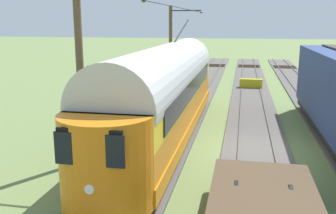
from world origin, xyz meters
TOP-DOWN VIEW (x-y plane):
  - ground_plane at (0.00, 0.00)m, footprint 220.00×220.00m
  - track_adjacent_siding at (0.00, -0.31)m, footprint 2.80×80.00m
  - track_third_siding at (4.11, -0.31)m, footprint 2.80×80.00m
  - vintage_streetcar at (4.11, -0.99)m, footprint 2.65×17.83m
  - catenary_pole_foreground at (6.50, -15.12)m, footprint 2.68×0.28m
  - catenary_pole_mid_near at (6.50, 2.64)m, footprint 2.68×0.28m
  - overhead_wire_run at (4.16, 1.95)m, footprint 2.47×39.51m
  - track_end_bumper at (0.00, -15.42)m, footprint 1.80×0.60m

SIDE VIEW (x-z plane):
  - ground_plane at x=0.00m, z-range 0.00..0.00m
  - track_adjacent_siding at x=0.00m, z-range -0.04..0.14m
  - track_third_siding at x=4.11m, z-range -0.04..0.14m
  - track_end_bumper at x=0.00m, z-range 0.00..0.80m
  - vintage_streetcar at x=4.11m, z-range -0.37..4.90m
  - catenary_pole_foreground at x=6.50m, z-range 0.15..6.73m
  - catenary_pole_mid_near at x=6.50m, z-range 0.15..6.73m
  - overhead_wire_run at x=4.16m, z-range 5.95..6.12m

